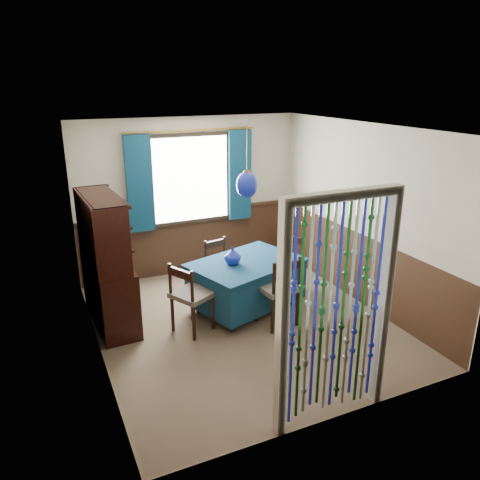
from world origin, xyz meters
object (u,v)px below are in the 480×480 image
chair_near (279,289)px  sideboard (108,281)px  chair_far (220,266)px  vase_table (233,256)px  vase_sideboard (106,246)px  chair_right (286,262)px  chair_left (191,296)px  pendant_lamp (247,185)px  dining_table (246,281)px  bowl_shelf (113,243)px

chair_near → sideboard: size_ratio=0.56×
chair_near → chair_far: 1.22m
vase_table → vase_sideboard: vase_sideboard is taller
chair_far → chair_right: 0.98m
chair_right → sideboard: (-2.56, 0.11, 0.13)m
chair_far → chair_left: chair_left is taller
pendant_lamp → vase_sideboard: pendant_lamp is taller
chair_right → dining_table: bearing=77.6°
chair_left → vase_sideboard: size_ratio=4.60×
dining_table → chair_near: bearing=-90.0°
chair_far → chair_right: chair_right is taller
dining_table → pendant_lamp: size_ratio=1.84×
dining_table → vase_sideboard: size_ratio=8.48×
chair_near → chair_far: bearing=98.5°
chair_near → bowl_shelf: 2.12m
vase_table → dining_table: bearing=-0.7°
chair_right → vase_sideboard: bearing=48.9°
sideboard → vase_sideboard: bearing=76.1°
chair_left → sideboard: sideboard is taller
dining_table → vase_table: vase_table is taller
sideboard → vase_table: sideboard is taller
chair_far → chair_left: 1.15m
chair_right → sideboard: sideboard is taller
chair_far → vase_sideboard: vase_sideboard is taller
chair_left → pendant_lamp: size_ratio=1.00×
chair_left → sideboard: size_ratio=0.54×
bowl_shelf → chair_left: bearing=-22.7°
sideboard → chair_left: bearing=-39.5°
chair_left → chair_right: (1.68, 0.54, -0.03)m
sideboard → bowl_shelf: size_ratio=9.17×
vase_table → bowl_shelf: bowl_shelf is taller
chair_near → vase_sideboard: 2.33m
chair_near → vase_table: size_ratio=4.48×
chair_far → sideboard: sideboard is taller
dining_table → vase_table: bearing=161.6°
sideboard → chair_right: bearing=-5.6°
dining_table → chair_right: chair_right is taller
chair_left → sideboard: (-0.88, 0.65, 0.11)m
dining_table → pendant_lamp: pendant_lamp is taller
chair_left → chair_right: size_ratio=1.07×
dining_table → bowl_shelf: bowl_shelf is taller
chair_far → bowl_shelf: bowl_shelf is taller
chair_right → sideboard: bearing=56.1°
chair_far → sideboard: 1.66m
dining_table → chair_near: size_ratio=1.78×
chair_near → vase_table: bearing=116.9°
chair_near → chair_left: size_ratio=1.04×
chair_right → chair_near: bearing=113.1°
bowl_shelf → chair_near: bearing=-18.8°
pendant_lamp → vase_sideboard: 2.02m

